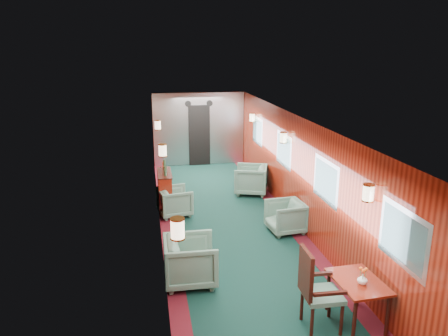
{
  "coord_description": "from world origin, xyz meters",
  "views": [
    {
      "loc": [
        -1.7,
        -8.18,
        3.83
      ],
      "look_at": [
        0.0,
        1.25,
        1.15
      ],
      "focal_mm": 35.0,
      "sensor_mm": 36.0,
      "label": 1
    }
  ],
  "objects_px": {
    "credenza": "(165,191)",
    "armchair_left_near": "(191,261)",
    "armchair_right_near": "(286,217)",
    "side_chair": "(315,287)",
    "armchair_right_far": "(251,180)",
    "dining_table": "(358,287)",
    "armchair_left_far": "(175,202)"
  },
  "relations": [
    {
      "from": "credenza",
      "to": "armchair_left_near",
      "type": "xyz_separation_m",
      "value": [
        0.26,
        -3.51,
        -0.08
      ]
    },
    {
      "from": "credenza",
      "to": "armchair_left_far",
      "type": "relative_size",
      "value": 1.65
    },
    {
      "from": "armchair_left_far",
      "to": "armchair_right_near",
      "type": "bearing_deg",
      "value": -132.66
    },
    {
      "from": "dining_table",
      "to": "credenza",
      "type": "height_order",
      "value": "credenza"
    },
    {
      "from": "dining_table",
      "to": "side_chair",
      "type": "distance_m",
      "value": 0.65
    },
    {
      "from": "side_chair",
      "to": "armchair_right_far",
      "type": "bearing_deg",
      "value": 86.37
    },
    {
      "from": "dining_table",
      "to": "armchair_right_near",
      "type": "distance_m",
      "value": 3.24
    },
    {
      "from": "armchair_right_near",
      "to": "armchair_left_near",
      "type": "bearing_deg",
      "value": -57.83
    },
    {
      "from": "armchair_right_far",
      "to": "armchair_left_near",
      "type": "bearing_deg",
      "value": -7.36
    },
    {
      "from": "armchair_left_far",
      "to": "armchair_right_near",
      "type": "distance_m",
      "value": 2.64
    },
    {
      "from": "credenza",
      "to": "armchair_left_near",
      "type": "height_order",
      "value": "credenza"
    },
    {
      "from": "armchair_left_far",
      "to": "armchair_right_far",
      "type": "relative_size",
      "value": 0.87
    },
    {
      "from": "dining_table",
      "to": "armchair_left_far",
      "type": "relative_size",
      "value": 1.26
    },
    {
      "from": "armchair_left_near",
      "to": "armchair_left_far",
      "type": "height_order",
      "value": "armchair_left_near"
    },
    {
      "from": "credenza",
      "to": "armchair_left_far",
      "type": "distance_m",
      "value": 0.49
    },
    {
      "from": "dining_table",
      "to": "credenza",
      "type": "xyz_separation_m",
      "value": [
        -2.46,
        5.03,
        -0.08
      ]
    },
    {
      "from": "side_chair",
      "to": "armchair_right_near",
      "type": "relative_size",
      "value": 1.61
    },
    {
      "from": "armchair_right_near",
      "to": "armchair_right_far",
      "type": "distance_m",
      "value": 2.6
    },
    {
      "from": "armchair_left_far",
      "to": "armchair_right_near",
      "type": "relative_size",
      "value": 0.99
    },
    {
      "from": "dining_table",
      "to": "armchair_right_far",
      "type": "xyz_separation_m",
      "value": [
        -0.14,
        5.83,
        -0.18
      ]
    },
    {
      "from": "armchair_left_near",
      "to": "armchair_right_near",
      "type": "bearing_deg",
      "value": -51.14
    },
    {
      "from": "credenza",
      "to": "armchair_right_far",
      "type": "bearing_deg",
      "value": 19.02
    },
    {
      "from": "side_chair",
      "to": "armchair_left_near",
      "type": "distance_m",
      "value": 2.2
    },
    {
      "from": "armchair_right_far",
      "to": "credenza",
      "type": "bearing_deg",
      "value": -52.7
    },
    {
      "from": "armchair_right_near",
      "to": "credenza",
      "type": "bearing_deg",
      "value": -131.81
    },
    {
      "from": "armchair_left_far",
      "to": "armchair_right_far",
      "type": "bearing_deg",
      "value": -71.23
    },
    {
      "from": "armchair_left_near",
      "to": "armchair_right_far",
      "type": "distance_m",
      "value": 4.78
    },
    {
      "from": "armchair_left_far",
      "to": "armchair_right_near",
      "type": "height_order",
      "value": "armchair_right_near"
    },
    {
      "from": "credenza",
      "to": "armchair_right_near",
      "type": "height_order",
      "value": "credenza"
    },
    {
      "from": "armchair_left_near",
      "to": "armchair_right_far",
      "type": "xyz_separation_m",
      "value": [
        2.07,
        4.31,
        -0.01
      ]
    },
    {
      "from": "side_chair",
      "to": "armchair_right_far",
      "type": "height_order",
      "value": "side_chair"
    },
    {
      "from": "armchair_right_near",
      "to": "armchair_right_far",
      "type": "relative_size",
      "value": 0.88
    }
  ]
}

